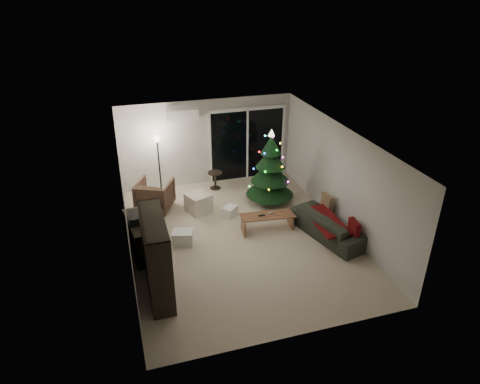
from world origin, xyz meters
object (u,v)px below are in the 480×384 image
(bookshelf, at_px, (146,258))
(sofa, at_px, (329,225))
(media_cabinet, at_px, (141,237))
(coffee_table, at_px, (267,222))
(christmas_tree, at_px, (270,167))
(armchair, at_px, (155,195))

(bookshelf, distance_m, sofa, 4.41)
(media_cabinet, xyz_separation_m, sofa, (4.30, -0.58, -0.11))
(coffee_table, distance_m, christmas_tree, 1.68)
(armchair, xyz_separation_m, christmas_tree, (3.03, -0.49, 0.63))
(bookshelf, distance_m, christmas_tree, 4.58)
(bookshelf, xyz_separation_m, armchair, (0.52, 3.37, -0.41))
(sofa, height_order, christmas_tree, christmas_tree)
(media_cabinet, distance_m, armchair, 2.01)
(sofa, bearing_deg, coffee_table, 47.50)
(bookshelf, xyz_separation_m, sofa, (4.30, 0.86, -0.51))
(coffee_table, height_order, christmas_tree, christmas_tree)
(sofa, height_order, coffee_table, sofa)
(coffee_table, bearing_deg, sofa, -21.61)
(sofa, relative_size, christmas_tree, 0.98)
(sofa, distance_m, christmas_tree, 2.29)
(media_cabinet, relative_size, coffee_table, 1.02)
(bookshelf, relative_size, christmas_tree, 0.78)
(armchair, relative_size, christmas_tree, 0.43)
(media_cabinet, bearing_deg, sofa, -15.96)
(sofa, bearing_deg, bookshelf, 86.44)
(bookshelf, height_order, coffee_table, bookshelf)
(bookshelf, bearing_deg, coffee_table, 40.75)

